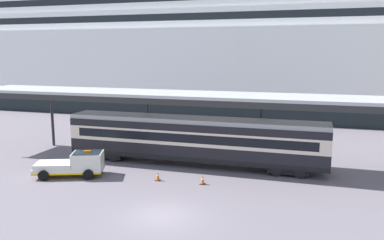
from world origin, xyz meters
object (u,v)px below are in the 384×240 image
at_px(traffic_cone_mid, 158,176).
at_px(service_truck, 76,164).
at_px(train_carriage, 193,139).
at_px(cruise_ship, 319,42).
at_px(traffic_cone_near, 203,180).

bearing_deg(traffic_cone_mid, service_truck, -173.14).
distance_m(train_carriage, service_truck, 9.77).
bearing_deg(train_carriage, traffic_cone_mid, -106.19).
relative_size(train_carriage, traffic_cone_mid, 31.19).
distance_m(cruise_ship, service_truck, 45.47).
bearing_deg(train_carriage, traffic_cone_near, -65.64).
bearing_deg(cruise_ship, train_carriage, -106.18).
distance_m(cruise_ship, traffic_cone_mid, 42.70).
height_order(cruise_ship, traffic_cone_mid, cruise_ship).
relative_size(cruise_ship, service_truck, 22.86).
xyz_separation_m(train_carriage, traffic_cone_near, (2.08, -4.59, -1.97)).
bearing_deg(service_truck, traffic_cone_near, 5.47).
distance_m(cruise_ship, traffic_cone_near, 41.74).
xyz_separation_m(traffic_cone_near, traffic_cone_mid, (-3.46, -0.17, 0.01)).
bearing_deg(traffic_cone_near, service_truck, -174.53).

